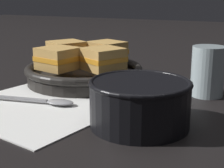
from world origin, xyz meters
TOP-DOWN VIEW (x-y plane):
  - ground_plane at (0.00, 0.00)m, footprint 4.00×4.00m
  - napkin at (-0.08, -0.06)m, footprint 0.31×0.28m
  - soup_bowl at (0.12, -0.05)m, footprint 0.16×0.16m
  - spoon at (-0.07, -0.03)m, footprint 0.16×0.05m
  - skillet at (-0.09, 0.14)m, footprint 0.26×0.35m
  - sandwich_near_left at (-0.15, 0.16)m, footprint 0.10×0.10m
  - sandwich_near_right at (-0.12, 0.08)m, footprint 0.09×0.09m
  - sandwich_far_left at (-0.03, 0.11)m, footprint 0.10×0.10m
  - sandwich_far_right at (-0.06, 0.20)m, footprint 0.10×0.10m
  - drinking_glass at (0.18, 0.15)m, footprint 0.06×0.06m

SIDE VIEW (x-z plane):
  - ground_plane at x=0.00m, z-range 0.00..0.00m
  - napkin at x=-0.08m, z-range 0.00..0.00m
  - spoon at x=-0.07m, z-range 0.00..0.01m
  - skillet at x=-0.09m, z-range 0.00..0.04m
  - soup_bowl at x=0.12m, z-range 0.00..0.08m
  - drinking_glass at x=0.18m, z-range 0.00..0.10m
  - sandwich_near_left at x=-0.15m, z-range 0.04..0.09m
  - sandwich_near_right at x=-0.12m, z-range 0.04..0.09m
  - sandwich_far_left at x=-0.03m, z-range 0.04..0.09m
  - sandwich_far_right at x=-0.06m, z-range 0.04..0.09m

